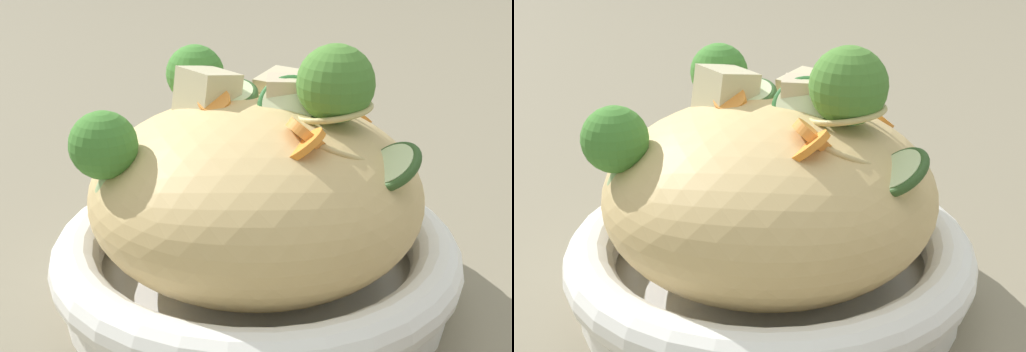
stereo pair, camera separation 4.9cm
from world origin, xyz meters
TOP-DOWN VIEW (x-y plane):
  - ground_plane at (0.00, 0.00)m, footprint 3.00×3.00m
  - serving_bowl at (0.00, 0.00)m, footprint 0.28×0.28m
  - noodle_heap at (-0.00, -0.00)m, footprint 0.23×0.23m
  - broccoli_florets at (0.02, 0.00)m, footprint 0.18×0.17m
  - carrot_coins at (-0.03, 0.00)m, footprint 0.11×0.14m
  - zucchini_slices at (-0.03, -0.00)m, footprint 0.16×0.09m
  - chicken_chunks at (0.01, -0.03)m, footprint 0.09×0.10m

SIDE VIEW (x-z plane):
  - ground_plane at x=0.00m, z-range 0.00..0.00m
  - serving_bowl at x=0.00m, z-range 0.00..0.05m
  - noodle_heap at x=0.00m, z-range 0.02..0.14m
  - carrot_coins at x=-0.03m, z-range 0.11..0.15m
  - zucchini_slices at x=-0.03m, z-range 0.10..0.16m
  - chicken_chunks at x=0.01m, z-range 0.12..0.16m
  - broccoli_florets at x=0.02m, z-range 0.10..0.19m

